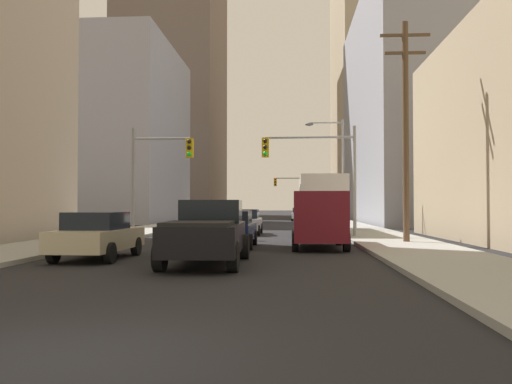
{
  "coord_description": "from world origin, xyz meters",
  "views": [
    {
      "loc": [
        2.59,
        -5.78,
        1.72
      ],
      "look_at": [
        0.0,
        33.93,
        2.77
      ],
      "focal_mm": 37.23,
      "sensor_mm": 36.0,
      "label": 1
    }
  ],
  "objects_px": {
    "city_bus": "(320,203)",
    "cargo_van_maroon": "(318,217)",
    "sedan_beige": "(98,235)",
    "traffic_signal_far_right": "(297,188)",
    "traffic_signal_near_left": "(159,164)",
    "pickup_truck_black": "(208,233)",
    "sedan_white": "(300,214)",
    "sedan_silver": "(245,222)",
    "traffic_signal_near_right": "(313,161)",
    "sedan_grey": "(211,218)",
    "sedan_navy": "(231,229)"
  },
  "relations": [
    {
      "from": "city_bus",
      "to": "cargo_van_maroon",
      "type": "xyz_separation_m",
      "value": [
        -0.69,
        -11.5,
        -0.64
      ]
    },
    {
      "from": "sedan_beige",
      "to": "traffic_signal_far_right",
      "type": "distance_m",
      "value": 53.86
    },
    {
      "from": "traffic_signal_near_left",
      "to": "traffic_signal_far_right",
      "type": "distance_m",
      "value": 42.37
    },
    {
      "from": "pickup_truck_black",
      "to": "sedan_white",
      "type": "height_order",
      "value": "pickup_truck_black"
    },
    {
      "from": "sedan_silver",
      "to": "traffic_signal_near_right",
      "type": "height_order",
      "value": "traffic_signal_near_right"
    },
    {
      "from": "traffic_signal_near_right",
      "to": "traffic_signal_far_right",
      "type": "bearing_deg",
      "value": 90.42
    },
    {
      "from": "city_bus",
      "to": "traffic_signal_near_left",
      "type": "height_order",
      "value": "traffic_signal_near_left"
    },
    {
      "from": "cargo_van_maroon",
      "to": "sedan_white",
      "type": "height_order",
      "value": "cargo_van_maroon"
    },
    {
      "from": "city_bus",
      "to": "cargo_van_maroon",
      "type": "distance_m",
      "value": 11.54
    },
    {
      "from": "pickup_truck_black",
      "to": "sedan_white",
      "type": "bearing_deg",
      "value": 85.59
    },
    {
      "from": "sedan_grey",
      "to": "city_bus",
      "type": "bearing_deg",
      "value": -44.92
    },
    {
      "from": "city_bus",
      "to": "sedan_white",
      "type": "xyz_separation_m",
      "value": [
        -0.78,
        27.63,
        -1.16
      ]
    },
    {
      "from": "sedan_navy",
      "to": "sedan_grey",
      "type": "distance_m",
      "value": 19.71
    },
    {
      "from": "sedan_beige",
      "to": "sedan_navy",
      "type": "xyz_separation_m",
      "value": [
        3.76,
        5.15,
        0.0
      ]
    },
    {
      "from": "city_bus",
      "to": "traffic_signal_near_left",
      "type": "relative_size",
      "value": 1.92
    },
    {
      "from": "sedan_beige",
      "to": "sedan_grey",
      "type": "height_order",
      "value": "same"
    },
    {
      "from": "sedan_white",
      "to": "sedan_silver",
      "type": "bearing_deg",
      "value": -97.35
    },
    {
      "from": "cargo_van_maroon",
      "to": "traffic_signal_near_left",
      "type": "relative_size",
      "value": 0.87
    },
    {
      "from": "traffic_signal_far_right",
      "to": "traffic_signal_near_right",
      "type": "bearing_deg",
      "value": -89.58
    },
    {
      "from": "traffic_signal_near_left",
      "to": "sedan_silver",
      "type": "bearing_deg",
      "value": 36.06
    },
    {
      "from": "city_bus",
      "to": "traffic_signal_near_right",
      "type": "height_order",
      "value": "traffic_signal_near_right"
    },
    {
      "from": "pickup_truck_black",
      "to": "sedan_navy",
      "type": "distance_m",
      "value": 6.35
    },
    {
      "from": "traffic_signal_near_left",
      "to": "traffic_signal_near_right",
      "type": "relative_size",
      "value": 1.0
    },
    {
      "from": "sedan_silver",
      "to": "sedan_beige",
      "type": "bearing_deg",
      "value": -103.19
    },
    {
      "from": "cargo_van_maroon",
      "to": "traffic_signal_near_left",
      "type": "bearing_deg",
      "value": 141.06
    },
    {
      "from": "sedan_white",
      "to": "sedan_grey",
      "type": "bearing_deg",
      "value": -110.29
    },
    {
      "from": "sedan_beige",
      "to": "traffic_signal_near_left",
      "type": "height_order",
      "value": "traffic_signal_near_left"
    },
    {
      "from": "sedan_grey",
      "to": "sedan_white",
      "type": "relative_size",
      "value": 1.0
    },
    {
      "from": "pickup_truck_black",
      "to": "cargo_van_maroon",
      "type": "height_order",
      "value": "cargo_van_maroon"
    },
    {
      "from": "city_bus",
      "to": "sedan_beige",
      "type": "bearing_deg",
      "value": -115.99
    },
    {
      "from": "traffic_signal_near_right",
      "to": "sedan_grey",
      "type": "bearing_deg",
      "value": 120.09
    },
    {
      "from": "sedan_white",
      "to": "traffic_signal_far_right",
      "type": "bearing_deg",
      "value": 90.85
    },
    {
      "from": "pickup_truck_black",
      "to": "traffic_signal_far_right",
      "type": "xyz_separation_m",
      "value": [
        3.36,
        54.49,
        3.2
      ]
    },
    {
      "from": "cargo_van_maroon",
      "to": "sedan_white",
      "type": "relative_size",
      "value": 1.24
    },
    {
      "from": "sedan_navy",
      "to": "sedan_grey",
      "type": "height_order",
      "value": "same"
    },
    {
      "from": "city_bus",
      "to": "traffic_signal_near_right",
      "type": "relative_size",
      "value": 1.92
    },
    {
      "from": "sedan_white",
      "to": "traffic_signal_near_left",
      "type": "height_order",
      "value": "traffic_signal_near_left"
    },
    {
      "from": "sedan_beige",
      "to": "sedan_white",
      "type": "distance_m",
      "value": 44.72
    },
    {
      "from": "city_bus",
      "to": "traffic_signal_far_right",
      "type": "relative_size",
      "value": 1.92
    },
    {
      "from": "pickup_truck_black",
      "to": "traffic_signal_far_right",
      "type": "bearing_deg",
      "value": 86.47
    },
    {
      "from": "pickup_truck_black",
      "to": "traffic_signal_near_left",
      "type": "relative_size",
      "value": 0.91
    },
    {
      "from": "city_bus",
      "to": "pickup_truck_black",
      "type": "bearing_deg",
      "value": -103.58
    },
    {
      "from": "sedan_silver",
      "to": "traffic_signal_far_right",
      "type": "xyz_separation_m",
      "value": [
        3.63,
        38.36,
        3.36
      ]
    },
    {
      "from": "city_bus",
      "to": "sedan_grey",
      "type": "bearing_deg",
      "value": 135.08
    },
    {
      "from": "cargo_van_maroon",
      "to": "sedan_navy",
      "type": "relative_size",
      "value": 1.24
    },
    {
      "from": "traffic_signal_far_right",
      "to": "traffic_signal_near_left",
      "type": "bearing_deg",
      "value": -100.97
    },
    {
      "from": "traffic_signal_far_right",
      "to": "sedan_beige",
      "type": "bearing_deg",
      "value": -97.62
    },
    {
      "from": "sedan_navy",
      "to": "traffic_signal_far_right",
      "type": "bearing_deg",
      "value": 86.0
    },
    {
      "from": "sedan_beige",
      "to": "sedan_white",
      "type": "xyz_separation_m",
      "value": [
        7.26,
        44.12,
        0.0
      ]
    },
    {
      "from": "sedan_navy",
      "to": "sedan_silver",
      "type": "height_order",
      "value": "same"
    }
  ]
}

